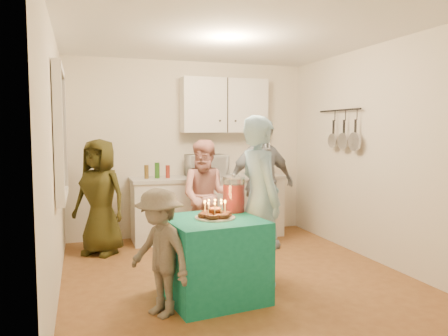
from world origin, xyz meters
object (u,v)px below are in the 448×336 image
object	(u,v)px
man_birthday	(260,200)
woman_back_right	(261,184)
counter	(208,209)
woman_back_left	(100,197)
microwave	(207,166)
punch_jar	(234,195)
party_table	(213,258)
woman_back_center	(207,197)
child_near_left	(160,252)

from	to	relation	value
man_birthday	woman_back_right	world-z (taller)	woman_back_right
counter	woman_back_left	world-z (taller)	woman_back_left
microwave	punch_jar	size ratio (longest dim) A/B	1.68
party_table	punch_jar	xyz separation A→B (m)	(0.30, 0.26, 0.55)
man_birthday	microwave	bearing A→B (deg)	-4.39
woman_back_center	woman_back_right	distance (m)	0.77
microwave	party_table	distance (m)	2.42
counter	woman_back_right	distance (m)	1.01
man_birthday	woman_back_center	bearing A→B (deg)	5.28
party_table	man_birthday	size ratio (longest dim) A/B	0.49
punch_jar	party_table	bearing A→B (deg)	-139.26
man_birthday	party_table	bearing A→B (deg)	108.88
woman_back_center	child_near_left	bearing A→B (deg)	-98.22
counter	microwave	world-z (taller)	microwave
child_near_left	party_table	bearing A→B (deg)	84.85
microwave	child_near_left	world-z (taller)	microwave
punch_jar	woman_back_right	distance (m)	1.49
counter	child_near_left	distance (m)	2.74
woman_back_left	child_near_left	size ratio (longest dim) A/B	1.34
woman_back_left	woman_back_right	world-z (taller)	woman_back_right
woman_back_center	child_near_left	world-z (taller)	woman_back_center
party_table	woman_back_right	size ratio (longest dim) A/B	0.49
man_birthday	counter	bearing A→B (deg)	-5.04
counter	man_birthday	world-z (taller)	man_birthday
child_near_left	woman_back_center	bearing A→B (deg)	123.56
woman_back_right	child_near_left	xyz separation A→B (m)	(-1.67, -1.73, -0.32)
woman_back_right	woman_back_center	bearing A→B (deg)	170.23
man_birthday	woman_back_center	distance (m)	1.27
microwave	counter	bearing A→B (deg)	-2.00
child_near_left	man_birthday	bearing A→B (deg)	84.78
woman_back_center	microwave	bearing A→B (deg)	93.92
woman_back_center	party_table	bearing A→B (deg)	-84.25
microwave	woman_back_left	size ratio (longest dim) A/B	0.39
microwave	woman_back_right	xyz separation A→B (m)	(0.55, -0.75, -0.20)
counter	party_table	size ratio (longest dim) A/B	2.59
microwave	woman_back_right	world-z (taller)	woman_back_right
punch_jar	woman_back_right	size ratio (longest dim) A/B	0.20
punch_jar	woman_back_center	xyz separation A→B (m)	(0.07, 1.24, -0.20)
party_table	child_near_left	distance (m)	0.62
microwave	child_near_left	size ratio (longest dim) A/B	0.52
party_table	microwave	bearing A→B (deg)	75.48
woman_back_center	woman_back_right	world-z (taller)	woman_back_right
microwave	child_near_left	bearing A→B (deg)	-116.43
party_table	woman_back_center	size ratio (longest dim) A/B	0.58
counter	woman_back_center	xyz separation A→B (m)	(-0.23, -0.75, 0.30)
microwave	woman_back_right	distance (m)	0.95
woman_back_right	microwave	bearing A→B (deg)	116.20
child_near_left	woman_back_left	bearing A→B (deg)	162.15
party_table	woman_back_left	distance (m)	2.12
counter	woman_back_center	size ratio (longest dim) A/B	1.50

